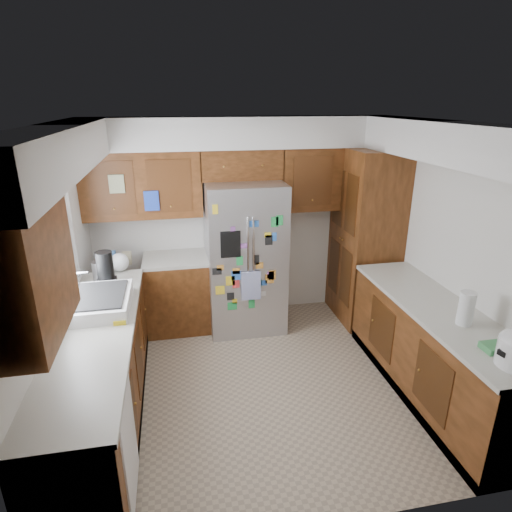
# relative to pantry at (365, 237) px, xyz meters

# --- Properties ---
(floor) EXTENTS (3.60, 3.60, 0.00)m
(floor) POSITION_rel_pantry_xyz_m (-1.50, -1.15, -1.07)
(floor) COLOR tan
(floor) RESTS_ON ground
(room_shell) EXTENTS (3.64, 3.24, 2.52)m
(room_shell) POSITION_rel_pantry_xyz_m (-1.61, -0.79, 0.75)
(room_shell) COLOR silver
(room_shell) RESTS_ON ground
(left_counter_run) EXTENTS (1.36, 3.20, 0.92)m
(left_counter_run) POSITION_rel_pantry_xyz_m (-2.86, -1.12, -0.65)
(left_counter_run) COLOR #3B200B
(left_counter_run) RESTS_ON ground
(right_counter_run) EXTENTS (0.63, 2.25, 0.92)m
(right_counter_run) POSITION_rel_pantry_xyz_m (0.00, -1.62, -0.65)
(right_counter_run) COLOR #3B200B
(right_counter_run) RESTS_ON ground
(pantry) EXTENTS (0.60, 0.90, 2.15)m
(pantry) POSITION_rel_pantry_xyz_m (0.00, 0.00, 0.00)
(pantry) COLOR #3B200B
(pantry) RESTS_ON ground
(fridge) EXTENTS (0.90, 0.79, 1.80)m
(fridge) POSITION_rel_pantry_xyz_m (-1.50, 0.05, -0.17)
(fridge) COLOR #A9A8AE
(fridge) RESTS_ON ground
(bridge_cabinet) EXTENTS (0.96, 0.34, 0.35)m
(bridge_cabinet) POSITION_rel_pantry_xyz_m (-1.50, 0.28, 0.90)
(bridge_cabinet) COLOR #3B200B
(bridge_cabinet) RESTS_ON fridge
(fridge_top_items) EXTENTS (0.69, 0.29, 0.25)m
(fridge_top_items) POSITION_rel_pantry_xyz_m (-1.55, 0.28, 1.19)
(fridge_top_items) COLOR blue
(fridge_top_items) RESTS_ON bridge_cabinet
(sink_assembly) EXTENTS (0.52, 0.71, 0.37)m
(sink_assembly) POSITION_rel_pantry_xyz_m (-3.00, -1.05, -0.09)
(sink_assembly) COLOR white
(sink_assembly) RESTS_ON left_counter_run
(left_counter_clutter) EXTENTS (0.35, 0.85, 0.38)m
(left_counter_clutter) POSITION_rel_pantry_xyz_m (-2.98, -0.35, -0.02)
(left_counter_clutter) COLOR black
(left_counter_clutter) RESTS_ON left_counter_run
(paper_towel) EXTENTS (0.13, 0.13, 0.29)m
(paper_towel) POSITION_rel_pantry_xyz_m (0.01, -1.93, -0.01)
(paper_towel) COLOR white
(paper_towel) RESTS_ON right_counter_run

